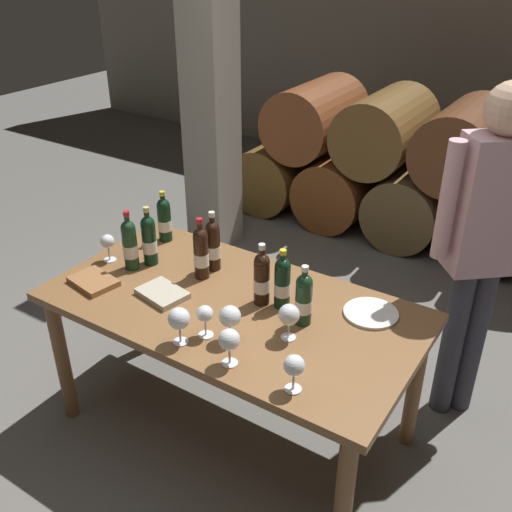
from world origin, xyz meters
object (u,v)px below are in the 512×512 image
(wine_bottle_3, at_px, (164,219))
(sommelier_presenting, at_px, (486,232))
(tasting_notebook, at_px, (93,281))
(serving_plate, at_px, (371,313))
(wine_bottle_5, at_px, (262,278))
(wine_bottle_7, at_px, (130,244))
(wine_glass_6, at_px, (230,317))
(wine_bottle_6, at_px, (201,252))
(wine_glass_3, at_px, (294,366))
(wine_bottle_2, at_px, (213,245))
(wine_glass_5, at_px, (108,242))
(wine_glass_4, at_px, (289,315))
(wine_glass_0, at_px, (229,340))
(dining_table, at_px, (232,320))
(wine_bottle_4, at_px, (282,282))
(wine_glass_1, at_px, (179,319))
(wine_bottle_0, at_px, (304,299))
(wine_glass_2, at_px, (205,315))
(leather_ledger, at_px, (162,293))
(wine_bottle_1, at_px, (149,240))

(wine_bottle_3, distance_m, sommelier_presenting, 1.61)
(tasting_notebook, xyz_separation_m, serving_plate, (1.21, 0.48, -0.01))
(wine_bottle_5, bearing_deg, sommelier_presenting, 41.12)
(tasting_notebook, bearing_deg, serving_plate, 32.16)
(wine_bottle_5, height_order, tasting_notebook, wine_bottle_5)
(wine_bottle_7, xyz_separation_m, wine_glass_6, (0.75, -0.21, -0.02))
(wine_bottle_6, relative_size, wine_glass_6, 1.91)
(wine_glass_3, height_order, wine_glass_6, wine_glass_6)
(wine_bottle_2, bearing_deg, wine_glass_5, -155.63)
(tasting_notebook, xyz_separation_m, sommelier_presenting, (1.53, 0.97, 0.27))
(wine_glass_3, xyz_separation_m, wine_glass_4, (-0.17, 0.26, 0.01))
(wine_glass_0, bearing_deg, dining_table, 123.87)
(wine_glass_5, bearing_deg, wine_bottle_6, 14.49)
(wine_glass_4, bearing_deg, wine_glass_0, -112.46)
(dining_table, height_order, wine_bottle_4, wine_bottle_4)
(wine_glass_1, distance_m, wine_glass_5, 0.81)
(dining_table, xyz_separation_m, wine_bottle_2, (-0.25, 0.21, 0.22))
(wine_bottle_7, xyz_separation_m, serving_plate, (1.16, 0.27, -0.13))
(wine_bottle_0, bearing_deg, wine_glass_4, -88.50)
(wine_bottle_3, xyz_separation_m, wine_glass_0, (0.89, -0.66, -0.01))
(wine_glass_0, xyz_separation_m, sommelier_presenting, (0.65, 1.10, 0.17))
(wine_glass_2, bearing_deg, wine_bottle_5, 79.32)
(wine_bottle_3, distance_m, wine_glass_5, 0.34)
(wine_glass_4, bearing_deg, leather_ledger, -176.33)
(wine_glass_4, relative_size, leather_ledger, 0.73)
(wine_bottle_7, distance_m, tasting_notebook, 0.25)
(wine_bottle_6, bearing_deg, wine_glass_2, -50.63)
(sommelier_presenting, bearing_deg, wine_bottle_0, -127.48)
(wine_bottle_6, bearing_deg, wine_bottle_1, -173.56)
(dining_table, height_order, wine_glass_3, wine_glass_3)
(wine_bottle_5, bearing_deg, tasting_notebook, -158.34)
(wine_bottle_1, bearing_deg, wine_glass_4, -10.24)
(dining_table, relative_size, wine_bottle_1, 5.50)
(wine_bottle_4, height_order, wine_bottle_5, wine_bottle_5)
(wine_bottle_6, bearing_deg, wine_glass_3, -30.59)
(wine_bottle_0, height_order, serving_plate, wine_bottle_0)
(wine_glass_3, height_order, wine_glass_4, wine_glass_4)
(wine_bottle_1, relative_size, wine_glass_5, 2.13)
(wine_bottle_5, bearing_deg, dining_table, -144.97)
(wine_bottle_3, xyz_separation_m, wine_bottle_4, (0.86, -0.21, 0.00))
(wine_bottle_1, relative_size, wine_glass_2, 2.14)
(wine_bottle_5, height_order, leather_ledger, wine_bottle_5)
(wine_glass_0, xyz_separation_m, wine_glass_5, (-0.98, 0.33, -0.01))
(wine_bottle_4, xyz_separation_m, serving_plate, (0.36, 0.15, -0.12))
(wine_bottle_2, distance_m, sommelier_presenting, 1.27)
(wine_glass_4, bearing_deg, wine_glass_1, -143.36)
(wine_glass_1, bearing_deg, wine_bottle_3, 134.34)
(wine_glass_6, bearing_deg, dining_table, 123.87)
(serving_plate, bearing_deg, wine_bottle_0, -136.15)
(sommelier_presenting, bearing_deg, wine_bottle_2, -154.41)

